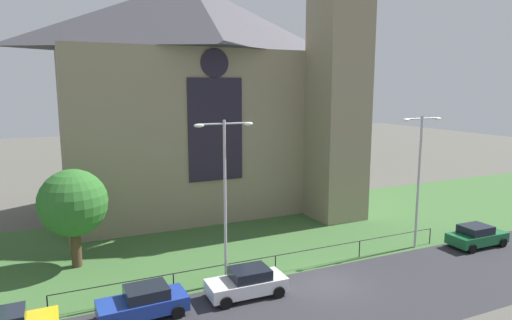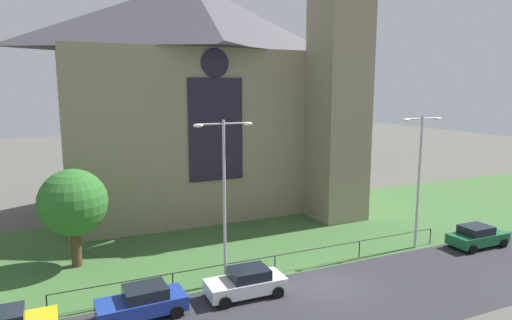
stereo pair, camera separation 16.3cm
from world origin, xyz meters
TOP-DOWN VIEW (x-y plane):
  - ground at (0.00, 10.00)m, footprint 160.00×160.00m
  - road_asphalt at (0.00, -2.00)m, footprint 120.00×8.00m
  - grass_verge at (0.00, 8.00)m, footprint 120.00×20.00m
  - church_building at (-1.30, 18.28)m, footprint 23.20×16.20m
  - iron_railing at (-2.08, 2.50)m, footprint 24.69×0.07m
  - tree_left_near at (-12.78, 8.57)m, footprint 4.11×4.11m
  - streetlamp_near at (-5.26, 2.40)m, footprint 3.37×0.26m
  - streetlamp_far at (8.75, 2.40)m, footprint 3.37×0.26m
  - parked_car_blue at (-10.16, 0.63)m, footprint 4.26×2.14m
  - parked_car_white at (-4.75, 0.56)m, footprint 4.24×2.09m
  - parked_car_green at (12.79, 0.77)m, footprint 4.23×2.07m

SIDE VIEW (x-z plane):
  - ground at x=0.00m, z-range 0.00..0.00m
  - grass_verge at x=0.00m, z-range 0.00..0.01m
  - road_asphalt at x=0.00m, z-range 0.00..0.01m
  - parked_car_blue at x=-10.16m, z-range -0.01..1.50m
  - parked_car_white at x=-4.75m, z-range -0.01..1.50m
  - parked_car_green at x=12.79m, z-range -0.01..1.50m
  - iron_railing at x=-2.08m, z-range 0.39..1.51m
  - tree_left_near at x=-12.78m, z-range 0.97..7.09m
  - streetlamp_far at x=8.75m, z-range 1.16..10.29m
  - streetlamp_near at x=-5.26m, z-range 1.17..10.42m
  - church_building at x=-1.30m, z-range -2.73..23.27m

